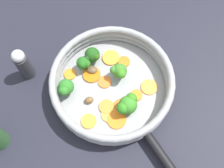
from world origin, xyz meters
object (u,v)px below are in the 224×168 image
(carrot_slice_8, at_px, (121,107))
(carrot_slice_2, at_px, (90,122))
(broccoli_floret_2, at_px, (127,105))
(broccoli_floret_3, at_px, (66,88))
(carrot_slice_0, at_px, (104,83))
(carrot_slice_7, at_px, (70,74))
(carrot_slice_4, at_px, (124,62))
(skillet, at_px, (112,87))
(carrot_slice_9, at_px, (111,58))
(carrot_slice_11, at_px, (91,76))
(broccoli_floret_1, at_px, (119,71))
(mushroom_piece_0, at_px, (89,100))
(mushroom_piece_1, at_px, (92,70))
(carrot_slice_1, at_px, (149,87))
(carrot_slice_10, at_px, (109,115))
(salt_shaker, at_px, (23,64))
(broccoli_floret_0, at_px, (92,55))
(carrot_slice_3, at_px, (107,107))
(carrot_slice_5, at_px, (137,95))
(broccoli_floret_4, at_px, (83,64))
(carrot_slice_6, at_px, (117,119))

(carrot_slice_8, bearing_deg, carrot_slice_2, 57.34)
(broccoli_floret_2, relative_size, broccoli_floret_3, 1.18)
(carrot_slice_0, height_order, carrot_slice_7, same)
(carrot_slice_2, distance_m, carrot_slice_4, 0.18)
(skillet, height_order, carrot_slice_4, carrot_slice_4)
(skillet, distance_m, carrot_slice_9, 0.08)
(skillet, height_order, carrot_slice_11, carrot_slice_11)
(broccoli_floret_1, relative_size, mushroom_piece_0, 2.19)
(carrot_slice_0, bearing_deg, mushroom_piece_1, -16.58)
(carrot_slice_1, distance_m, carrot_slice_9, 0.13)
(carrot_slice_10, relative_size, salt_shaker, 0.35)
(carrot_slice_10, bearing_deg, broccoli_floret_3, 2.34)
(carrot_slice_9, relative_size, broccoli_floret_0, 1.01)
(broccoli_floret_0, height_order, salt_shaker, salt_shaker)
(carrot_slice_0, xyz_separation_m, carrot_slice_4, (-0.01, -0.08, 0.00))
(carrot_slice_10, bearing_deg, carrot_slice_0, -49.46)
(carrot_slice_2, xyz_separation_m, broccoli_floret_0, (0.08, -0.14, 0.02))
(carrot_slice_3, bearing_deg, skillet, -72.30)
(carrot_slice_10, relative_size, broccoli_floret_0, 0.87)
(carrot_slice_3, distance_m, mushroom_piece_1, 0.10)
(carrot_slice_4, bearing_deg, broccoli_floret_2, 123.25)
(carrot_slice_7, xyz_separation_m, broccoli_floret_0, (-0.03, -0.07, 0.02))
(skillet, bearing_deg, mushroom_piece_1, -8.36)
(carrot_slice_4, xyz_separation_m, broccoli_floret_3, (0.08, 0.15, 0.03))
(carrot_slice_5, bearing_deg, mushroom_piece_0, 38.56)
(broccoli_floret_3, xyz_separation_m, broccoli_floret_4, (0.00, -0.08, -0.00))
(carrot_slice_11, bearing_deg, broccoli_floret_4, -17.14)
(carrot_slice_2, xyz_separation_m, broccoli_floret_1, (0.00, -0.14, 0.03))
(carrot_slice_9, xyz_separation_m, broccoli_floret_2, (-0.10, 0.10, 0.03))
(carrot_slice_2, relative_size, carrot_slice_8, 0.88)
(carrot_slice_7, height_order, carrot_slice_8, carrot_slice_7)
(carrot_slice_4, bearing_deg, carrot_slice_11, 57.14)
(broccoli_floret_1, xyz_separation_m, broccoli_floret_3, (0.09, 0.10, 0.00))
(carrot_slice_4, xyz_separation_m, carrot_slice_9, (0.04, 0.01, 0.00))
(carrot_slice_1, height_order, carrot_slice_3, carrot_slice_3)
(broccoli_floret_1, bearing_deg, skillet, 89.96)
(carrot_slice_1, height_order, broccoli_floret_0, broccoli_floret_0)
(carrot_slice_5, relative_size, carrot_slice_9, 0.68)
(carrot_slice_2, bearing_deg, carrot_slice_6, -143.65)
(carrot_slice_11, height_order, mushroom_piece_0, mushroom_piece_0)
(carrot_slice_3, relative_size, carrot_slice_4, 1.17)
(salt_shaker, bearing_deg, carrot_slice_6, -178.00)
(carrot_slice_9, bearing_deg, broccoli_floret_3, 73.45)
(carrot_slice_4, distance_m, broccoli_floret_2, 0.13)
(carrot_slice_8, height_order, carrot_slice_11, carrot_slice_11)
(carrot_slice_5, relative_size, broccoli_floret_3, 0.61)
(skillet, distance_m, carrot_slice_4, 0.08)
(salt_shaker, bearing_deg, carrot_slice_4, -142.42)
(carrot_slice_6, relative_size, broccoli_floret_2, 0.80)
(carrot_slice_8, relative_size, broccoli_floret_4, 0.93)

